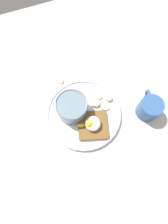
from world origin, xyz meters
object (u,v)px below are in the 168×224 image
object	(u,v)px
coffee_mug	(149,108)
spoon	(56,75)
poached_egg	(92,123)
oatmeal_bowl	(72,107)
banana_slice_front	(106,107)
banana_slice_back	(99,95)
banana_slice_right	(108,98)
toast_slice	(93,125)
banana_slice_left	(95,103)

from	to	relation	value
coffee_mug	spoon	bearing A→B (deg)	44.99
coffee_mug	poached_egg	bearing A→B (deg)	85.37
oatmeal_bowl	spoon	xyz separation A→B (cm)	(17.31, 1.05, -4.17)
banana_slice_front	banana_slice_back	xyz separation A→B (cm)	(5.21, 0.70, 0.06)
banana_slice_right	toast_slice	bearing A→B (deg)	130.05
oatmeal_bowl	coffee_mug	xyz separation A→B (cm)	(-9.66, -25.91, -0.64)
banana_slice_front	banana_slice_right	bearing A→B (deg)	-36.38
poached_egg	oatmeal_bowl	bearing A→B (deg)	30.38
poached_egg	spoon	bearing A→B (deg)	12.72
oatmeal_bowl	spoon	distance (cm)	17.84
banana_slice_right	spoon	world-z (taller)	banana_slice_right
oatmeal_bowl	banana_slice_back	world-z (taller)	oatmeal_bowl
poached_egg	banana_slice_right	world-z (taller)	poached_egg
toast_slice	coffee_mug	bearing A→B (deg)	-94.51
banana_slice_right	coffee_mug	xyz separation A→B (cm)	(-9.49, -11.72, 2.17)
toast_slice	spoon	size ratio (longest dim) A/B	0.99
oatmeal_bowl	toast_slice	world-z (taller)	oatmeal_bowl
banana_slice_right	spoon	bearing A→B (deg)	41.09
toast_slice	banana_slice_right	distance (cm)	12.17
banana_slice_front	spoon	distance (cm)	24.28
toast_slice	banana_slice_right	xyz separation A→B (cm)	(7.83, -9.32, -0.12)
poached_egg	banana_slice_left	xyz separation A→B (cm)	(7.56, -4.39, -2.38)
toast_slice	poached_egg	world-z (taller)	poached_egg
poached_egg	banana_slice_front	world-z (taller)	poached_egg
banana_slice_left	spoon	size ratio (longest dim) A/B	0.34
spoon	banana_slice_back	bearing A→B (deg)	-140.92
oatmeal_bowl	banana_slice_back	bearing A→B (deg)	-79.52
oatmeal_bowl	coffee_mug	world-z (taller)	oatmeal_bowl
spoon	toast_slice	bearing A→B (deg)	-166.84
toast_slice	poached_egg	size ratio (longest dim) A/B	1.56
banana_slice_left	banana_slice_right	bearing A→B (deg)	-87.63
poached_egg	coffee_mug	xyz separation A→B (cm)	(-1.72, -21.26, -0.16)
spoon	banana_slice_right	bearing A→B (deg)	-138.91
banana_slice_left	banana_slice_back	size ratio (longest dim) A/B	1.14
oatmeal_bowl	banana_slice_right	world-z (taller)	oatmeal_bowl
poached_egg	spoon	size ratio (longest dim) A/B	0.63
oatmeal_bowl	banana_slice_left	size ratio (longest dim) A/B	2.50
banana_slice_front	coffee_mug	size ratio (longest dim) A/B	0.47
banana_slice_left	spoon	xyz separation A→B (cm)	(17.69, 10.09, -1.31)
banana_slice_front	banana_slice_right	distance (cm)	3.67
oatmeal_bowl	banana_slice_right	bearing A→B (deg)	-90.66
oatmeal_bowl	poached_egg	world-z (taller)	oatmeal_bowl
oatmeal_bowl	toast_slice	size ratio (longest dim) A/B	0.87
poached_egg	toast_slice	bearing A→B (deg)	-105.86
oatmeal_bowl	banana_slice_back	xyz separation A→B (cm)	(2.09, -11.31, -2.88)
banana_slice_back	toast_slice	bearing A→B (deg)	147.46
banana_slice_front	banana_slice_back	distance (cm)	5.26
spoon	poached_egg	bearing A→B (deg)	-167.28
banana_slice_right	coffee_mug	distance (cm)	15.24
poached_egg	banana_slice_back	distance (cm)	12.28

